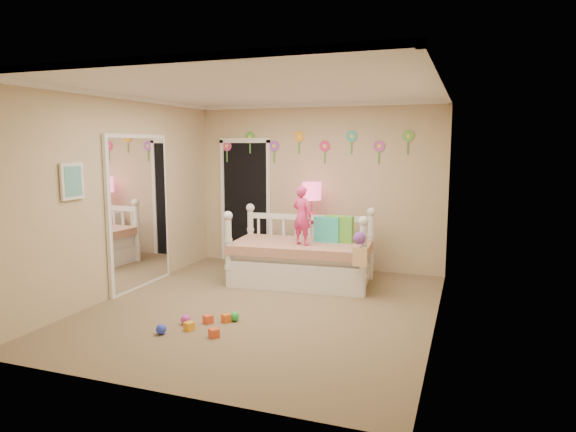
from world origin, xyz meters
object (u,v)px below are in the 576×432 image
at_px(daybed, 301,246).
at_px(child, 302,216).
at_px(table_lamp, 312,196).
at_px(nightstand, 311,247).

distance_m(daybed, child, 0.50).
bearing_deg(table_lamp, child, -81.26).
bearing_deg(daybed, child, -75.02).
height_order(daybed, nightstand, daybed).
relative_size(child, nightstand, 1.08).
bearing_deg(table_lamp, daybed, -84.14).
xyz_separation_m(daybed, child, (0.06, -0.18, 0.47)).
distance_m(daybed, table_lamp, 0.97).
xyz_separation_m(child, nightstand, (-0.14, 0.90, -0.62)).
relative_size(nightstand, table_lamp, 1.18).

